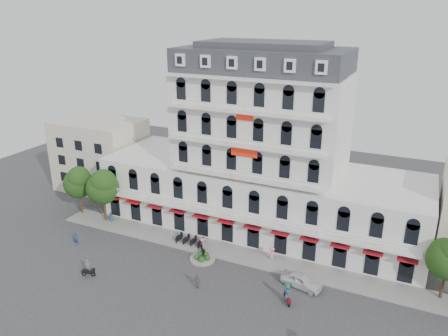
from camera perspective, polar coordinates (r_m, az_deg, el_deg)
ground at (r=50.35m, az=-2.99°, el=-15.92°), size 120.00×120.00×0.00m
sidewalk at (r=57.07m, az=1.31°, el=-11.06°), size 53.00×4.00×0.16m
main_building at (r=60.51m, az=4.82°, el=1.06°), size 45.00×15.00×25.80m
flank_building_west at (r=78.25m, az=-15.77°, el=1.72°), size 14.00×10.00×12.00m
traffic_island at (r=55.79m, az=-2.84°, el=-11.66°), size 3.20×3.20×1.60m
parked_scooter_row at (r=59.43m, az=-4.47°, el=-9.86°), size 4.40×1.80×1.10m
tree_west_outer at (r=68.92m, az=-18.47°, el=-1.62°), size 4.50×4.48×7.76m
tree_west_inner at (r=65.26m, az=-15.57°, el=-2.21°), size 4.76×4.76×8.25m
parked_car at (r=51.44m, az=10.09°, el=-14.28°), size 5.00×2.72×1.61m
rider_west at (r=54.74m, az=-17.35°, el=-12.46°), size 1.64×0.83×2.17m
rider_east at (r=48.50m, az=8.29°, el=-15.96°), size 1.16×1.45×2.36m
rider_center at (r=56.56m, az=-2.80°, el=-10.08°), size 1.24×1.42×2.26m
pedestrian_left at (r=66.65m, az=-14.54°, el=-6.25°), size 0.89×0.75×1.55m
pedestrian_mid at (r=50.56m, az=-3.49°, el=-14.57°), size 1.06×0.57×1.71m
pedestrian_right at (r=55.53m, az=6.27°, el=-11.09°), size 1.41×1.13×1.91m
pedestrian_far at (r=61.92m, az=-18.76°, el=-8.74°), size 0.75×0.64×1.73m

